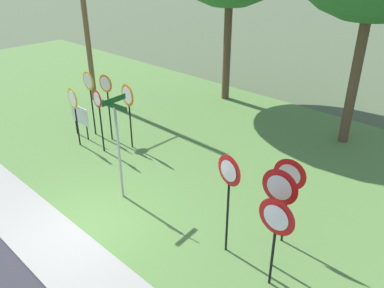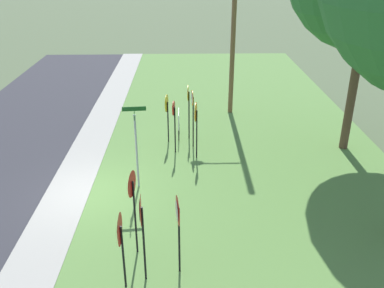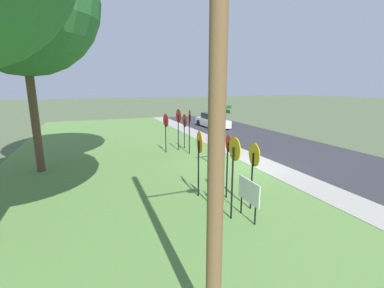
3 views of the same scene
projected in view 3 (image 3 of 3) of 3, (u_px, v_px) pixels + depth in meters
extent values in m
plane|color=#4C5B3D|center=(248.00, 165.00, 13.82)|extent=(160.00, 160.00, 0.00)
cube|color=#2D2D33|center=(319.00, 156.00, 15.51)|extent=(44.00, 6.40, 0.01)
cube|color=#99968C|center=(261.00, 163.00, 14.09)|extent=(44.00, 1.60, 0.06)
cube|color=#567F3D|center=(131.00, 179.00, 11.70)|extent=(44.00, 12.00, 0.04)
cylinder|color=black|center=(232.00, 184.00, 7.99)|extent=(0.06, 0.06, 2.26)
cylinder|color=gold|center=(235.00, 149.00, 7.77)|extent=(0.71, 0.06, 0.71)
cylinder|color=white|center=(235.00, 149.00, 7.78)|extent=(0.55, 0.03, 0.55)
cylinder|color=black|center=(227.00, 171.00, 9.54)|extent=(0.06, 0.06, 2.07)
cylinder|color=red|center=(229.00, 144.00, 9.34)|extent=(0.61, 0.11, 0.61)
cylinder|color=white|center=(229.00, 144.00, 9.35)|extent=(0.47, 0.08, 0.48)
cylinder|color=black|center=(252.00, 181.00, 8.69)|extent=(0.06, 0.06, 1.91)
cylinder|color=gold|center=(254.00, 155.00, 8.51)|extent=(0.76, 0.13, 0.77)
cylinder|color=white|center=(255.00, 155.00, 8.52)|extent=(0.59, 0.09, 0.60)
cylinder|color=black|center=(215.00, 175.00, 8.71)|extent=(0.06, 0.06, 2.30)
cylinder|color=orange|center=(216.00, 142.00, 8.49)|extent=(0.66, 0.08, 0.66)
cylinder|color=white|center=(217.00, 142.00, 8.50)|extent=(0.51, 0.05, 0.51)
cylinder|color=black|center=(198.00, 169.00, 9.68)|extent=(0.06, 0.06, 2.10)
cylinder|color=orange|center=(200.00, 142.00, 9.48)|extent=(0.78, 0.14, 0.78)
cylinder|color=white|center=(200.00, 142.00, 9.49)|extent=(0.61, 0.09, 0.61)
cylinder|color=black|center=(189.00, 134.00, 15.78)|extent=(0.06, 0.06, 2.34)
cone|color=red|center=(190.00, 116.00, 15.56)|extent=(0.73, 0.16, 0.74)
cone|color=silver|center=(190.00, 116.00, 15.56)|extent=(0.50, 0.11, 0.50)
cylinder|color=black|center=(178.00, 133.00, 16.66)|extent=(0.06, 0.06, 2.25)
cone|color=red|center=(179.00, 116.00, 16.45)|extent=(0.83, 0.09, 0.83)
cone|color=white|center=(179.00, 116.00, 16.46)|extent=(0.57, 0.06, 0.57)
cylinder|color=black|center=(184.00, 134.00, 17.13)|extent=(0.06, 0.06, 1.89)
cone|color=red|center=(185.00, 121.00, 16.96)|extent=(0.84, 0.03, 0.84)
cone|color=white|center=(185.00, 121.00, 16.96)|extent=(0.57, 0.02, 0.57)
cylinder|color=black|center=(166.00, 136.00, 16.13)|extent=(0.06, 0.06, 2.04)
cone|color=red|center=(166.00, 120.00, 15.94)|extent=(0.79, 0.14, 0.80)
cone|color=silver|center=(166.00, 120.00, 15.95)|extent=(0.54, 0.09, 0.54)
cylinder|color=#9EA0A8|center=(223.00, 142.00, 12.49)|extent=(0.07, 0.07, 2.79)
cylinder|color=#9EA0A8|center=(224.00, 112.00, 12.18)|extent=(0.09, 0.09, 0.03)
cube|color=#19511E|center=(224.00, 111.00, 12.17)|extent=(0.96, 0.11, 0.15)
cube|color=#19511E|center=(224.00, 107.00, 12.13)|extent=(0.10, 0.81, 0.15)
cylinder|color=brown|center=(219.00, 29.00, 3.32)|extent=(0.24, 0.24, 9.40)
cylinder|color=black|center=(255.00, 216.00, 7.82)|extent=(0.05, 0.05, 0.55)
cylinder|color=black|center=(241.00, 205.00, 8.52)|extent=(0.05, 0.05, 0.55)
cube|color=white|center=(249.00, 191.00, 8.03)|extent=(1.10, 0.03, 0.70)
cylinder|color=brown|center=(34.00, 108.00, 12.15)|extent=(0.36, 0.36, 6.01)
cube|color=silver|center=(212.00, 122.00, 26.21)|extent=(4.55, 1.80, 0.68)
cube|color=black|center=(212.00, 116.00, 26.08)|extent=(2.29, 1.50, 0.56)
cylinder|color=black|center=(199.00, 123.00, 27.19)|extent=(0.60, 0.19, 0.60)
cylinder|color=black|center=(214.00, 122.00, 27.84)|extent=(0.60, 0.19, 0.60)
cylinder|color=black|center=(211.00, 127.00, 24.67)|extent=(0.60, 0.19, 0.60)
cylinder|color=black|center=(227.00, 126.00, 25.31)|extent=(0.60, 0.19, 0.60)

